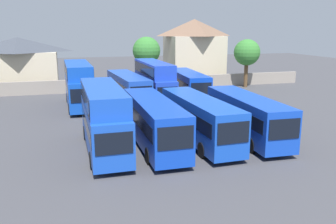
{
  "coord_description": "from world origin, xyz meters",
  "views": [
    {
      "loc": [
        -8.03,
        -24.98,
        8.67
      ],
      "look_at": [
        0.0,
        3.0,
        1.86
      ],
      "focal_mm": 38.39,
      "sensor_mm": 36.0,
      "label": 1
    }
  ],
  "objects_px": {
    "bus_6": "(128,88)",
    "tree_behind_wall": "(146,51)",
    "tree_right_of_lot": "(247,53)",
    "bus_4": "(246,114)",
    "bus_7": "(154,80)",
    "bus_2": "(153,120)",
    "house_terrace_centre": "(194,50)",
    "bus_3": "(199,117)",
    "bus_8": "(188,85)",
    "house_terrace_left": "(19,63)",
    "bus_1": "(104,115)",
    "bus_5": "(78,82)"
  },
  "relations": [
    {
      "from": "tree_right_of_lot",
      "to": "bus_8",
      "type": "bearing_deg",
      "value": -146.65
    },
    {
      "from": "bus_8",
      "to": "bus_6",
      "type": "bearing_deg",
      "value": -85.65
    },
    {
      "from": "bus_6",
      "to": "tree_right_of_lot",
      "type": "distance_m",
      "value": 21.08
    },
    {
      "from": "bus_6",
      "to": "tree_behind_wall",
      "type": "distance_m",
      "value": 13.87
    },
    {
      "from": "bus_2",
      "to": "bus_7",
      "type": "bearing_deg",
      "value": 166.35
    },
    {
      "from": "bus_4",
      "to": "tree_behind_wall",
      "type": "distance_m",
      "value": 28.03
    },
    {
      "from": "bus_4",
      "to": "bus_7",
      "type": "bearing_deg",
      "value": -163.5
    },
    {
      "from": "bus_2",
      "to": "bus_7",
      "type": "distance_m",
      "value": 15.57
    },
    {
      "from": "bus_1",
      "to": "bus_6",
      "type": "bearing_deg",
      "value": 163.8
    },
    {
      "from": "bus_4",
      "to": "house_terrace_centre",
      "type": "distance_m",
      "value": 32.02
    },
    {
      "from": "bus_5",
      "to": "tree_right_of_lot",
      "type": "distance_m",
      "value": 25.95
    },
    {
      "from": "bus_5",
      "to": "tree_behind_wall",
      "type": "bearing_deg",
      "value": 137.6
    },
    {
      "from": "bus_3",
      "to": "house_terrace_centre",
      "type": "relative_size",
      "value": 1.11
    },
    {
      "from": "bus_2",
      "to": "bus_6",
      "type": "xyz_separation_m",
      "value": [
        0.71,
        15.24,
        -0.0
      ]
    },
    {
      "from": "bus_2",
      "to": "bus_4",
      "type": "relative_size",
      "value": 1.02
    },
    {
      "from": "bus_7",
      "to": "bus_8",
      "type": "distance_m",
      "value": 4.32
    },
    {
      "from": "bus_3",
      "to": "house_terrace_left",
      "type": "relative_size",
      "value": 1.02
    },
    {
      "from": "house_terrace_centre",
      "to": "tree_right_of_lot",
      "type": "height_order",
      "value": "house_terrace_centre"
    },
    {
      "from": "bus_3",
      "to": "house_terrace_centre",
      "type": "height_order",
      "value": "house_terrace_centre"
    },
    {
      "from": "bus_4",
      "to": "bus_5",
      "type": "xyz_separation_m",
      "value": [
        -12.4,
        15.73,
        0.83
      ]
    },
    {
      "from": "bus_2",
      "to": "bus_7",
      "type": "height_order",
      "value": "bus_7"
    },
    {
      "from": "house_terrace_left",
      "to": "bus_6",
      "type": "bearing_deg",
      "value": -50.57
    },
    {
      "from": "bus_4",
      "to": "bus_7",
      "type": "height_order",
      "value": "bus_7"
    },
    {
      "from": "bus_6",
      "to": "tree_behind_wall",
      "type": "relative_size",
      "value": 1.52
    },
    {
      "from": "house_terrace_left",
      "to": "tree_behind_wall",
      "type": "relative_size",
      "value": 1.48
    },
    {
      "from": "house_terrace_left",
      "to": "house_terrace_centre",
      "type": "height_order",
      "value": "house_terrace_centre"
    },
    {
      "from": "bus_5",
      "to": "bus_6",
      "type": "relative_size",
      "value": 0.94
    },
    {
      "from": "bus_6",
      "to": "house_terrace_left",
      "type": "height_order",
      "value": "house_terrace_left"
    },
    {
      "from": "bus_2",
      "to": "tree_behind_wall",
      "type": "bearing_deg",
      "value": 168.67
    },
    {
      "from": "bus_6",
      "to": "house_terrace_centre",
      "type": "distance_m",
      "value": 21.24
    },
    {
      "from": "bus_1",
      "to": "house_terrace_left",
      "type": "xyz_separation_m",
      "value": [
        -8.78,
        31.28,
        1.14
      ]
    },
    {
      "from": "bus_3",
      "to": "house_terrace_centre",
      "type": "bearing_deg",
      "value": 158.87
    },
    {
      "from": "bus_4",
      "to": "bus_5",
      "type": "bearing_deg",
      "value": -139.65
    },
    {
      "from": "bus_4",
      "to": "bus_5",
      "type": "height_order",
      "value": "bus_5"
    },
    {
      "from": "bus_5",
      "to": "house_terrace_left",
      "type": "distance_m",
      "value": 17.36
    },
    {
      "from": "bus_5",
      "to": "bus_3",
      "type": "bearing_deg",
      "value": 26.86
    },
    {
      "from": "bus_6",
      "to": "tree_right_of_lot",
      "type": "height_order",
      "value": "tree_right_of_lot"
    },
    {
      "from": "bus_8",
      "to": "tree_right_of_lot",
      "type": "xyz_separation_m",
      "value": [
        11.95,
        7.87,
        3.1
      ]
    },
    {
      "from": "bus_3",
      "to": "bus_8",
      "type": "height_order",
      "value": "bus_8"
    },
    {
      "from": "bus_3",
      "to": "tree_right_of_lot",
      "type": "distance_m",
      "value": 28.54
    },
    {
      "from": "bus_2",
      "to": "house_terrace_centre",
      "type": "relative_size",
      "value": 1.13
    },
    {
      "from": "house_terrace_left",
      "to": "bus_2",
      "type": "bearing_deg",
      "value": -68.28
    },
    {
      "from": "bus_5",
      "to": "house_terrace_centre",
      "type": "height_order",
      "value": "house_terrace_centre"
    },
    {
      "from": "bus_6",
      "to": "bus_4",
      "type": "bearing_deg",
      "value": 20.3
    },
    {
      "from": "bus_2",
      "to": "bus_8",
      "type": "xyz_separation_m",
      "value": [
        8.02,
        15.36,
        0.01
      ]
    },
    {
      "from": "tree_right_of_lot",
      "to": "bus_2",
      "type": "bearing_deg",
      "value": -130.68
    },
    {
      "from": "bus_2",
      "to": "bus_8",
      "type": "height_order",
      "value": "bus_8"
    },
    {
      "from": "bus_1",
      "to": "tree_behind_wall",
      "type": "xyz_separation_m",
      "value": [
        9.41,
        27.78,
        2.71
      ]
    },
    {
      "from": "bus_2",
      "to": "tree_behind_wall",
      "type": "relative_size",
      "value": 1.53
    },
    {
      "from": "bus_1",
      "to": "house_terrace_centre",
      "type": "height_order",
      "value": "house_terrace_centre"
    }
  ]
}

